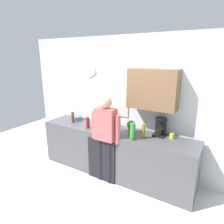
% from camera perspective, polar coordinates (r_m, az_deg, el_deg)
% --- Properties ---
extents(ground_plane, '(8.00, 8.00, 0.00)m').
position_cam_1_polar(ground_plane, '(3.86, -1.74, -19.17)').
color(ground_plane, silver).
extents(kitchen_counter, '(3.02, 0.64, 0.89)m').
position_cam_1_polar(kitchen_counter, '(3.85, 0.66, -11.56)').
color(kitchen_counter, '#4C4C51').
rests_on(kitchen_counter, ground_plane).
extents(dishwasher_panel, '(0.56, 0.02, 0.80)m').
position_cam_1_polar(dishwasher_panel, '(3.66, -3.20, -13.90)').
color(dishwasher_panel, black).
rests_on(dishwasher_panel, ground_plane).
extents(back_wall_assembly, '(4.62, 0.42, 2.60)m').
position_cam_1_polar(back_wall_assembly, '(3.83, 4.67, 2.83)').
color(back_wall_assembly, silver).
rests_on(back_wall_assembly, ground_plane).
extents(coffee_maker, '(0.20, 0.20, 0.33)m').
position_cam_1_polar(coffee_maker, '(3.50, 13.86, -4.38)').
color(coffee_maker, black).
rests_on(coffee_maker, kitchen_counter).
extents(bottle_clear_soda, '(0.09, 0.09, 0.28)m').
position_cam_1_polar(bottle_clear_soda, '(3.25, 6.03, -5.69)').
color(bottle_clear_soda, '#2D8C33').
rests_on(bottle_clear_soda, kitchen_counter).
extents(bottle_red_vinegar, '(0.06, 0.06, 0.22)m').
position_cam_1_polar(bottle_red_vinegar, '(3.78, -7.11, -3.10)').
color(bottle_red_vinegar, maroon).
rests_on(bottle_red_vinegar, kitchen_counter).
extents(bottle_green_wine, '(0.07, 0.07, 0.30)m').
position_cam_1_polar(bottle_green_wine, '(3.96, -3.47, -1.49)').
color(bottle_green_wine, '#195923').
rests_on(bottle_green_wine, kitchen_counter).
extents(bottle_amber_beer, '(0.06, 0.06, 0.23)m').
position_cam_1_polar(bottle_amber_beer, '(4.15, -11.34, -1.49)').
color(bottle_amber_beer, brown).
rests_on(bottle_amber_beer, kitchen_counter).
extents(bottle_olive_oil, '(0.06, 0.06, 0.25)m').
position_cam_1_polar(bottle_olive_oil, '(3.32, 9.14, -5.64)').
color(bottle_olive_oil, olive).
rests_on(bottle_olive_oil, kitchen_counter).
extents(cup_terracotta_mug, '(0.08, 0.08, 0.09)m').
position_cam_1_polar(cup_terracotta_mug, '(3.64, -0.57, -4.76)').
color(cup_terracotta_mug, '#B26647').
rests_on(cup_terracotta_mug, kitchen_counter).
extents(cup_yellow_cup, '(0.07, 0.07, 0.08)m').
position_cam_1_polar(cup_yellow_cup, '(3.46, 17.03, -6.70)').
color(cup_yellow_cup, yellow).
rests_on(cup_yellow_cup, kitchen_counter).
extents(mixing_bowl, '(0.22, 0.22, 0.08)m').
position_cam_1_polar(mixing_bowl, '(4.33, -10.23, -1.71)').
color(mixing_bowl, '#4C72A5').
rests_on(mixing_bowl, kitchen_counter).
extents(potted_plant, '(0.15, 0.15, 0.23)m').
position_cam_1_polar(potted_plant, '(3.54, 5.55, -4.00)').
color(potted_plant, '#9E5638').
rests_on(potted_plant, kitchen_counter).
extents(storage_canister, '(0.14, 0.14, 0.17)m').
position_cam_1_polar(storage_canister, '(3.50, -1.00, -4.97)').
color(storage_canister, silver).
rests_on(storage_canister, kitchen_counter).
extents(person_at_sink, '(0.57, 0.22, 1.60)m').
position_cam_1_polar(person_at_sink, '(3.41, -1.87, -5.99)').
color(person_at_sink, black).
rests_on(person_at_sink, ground_plane).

